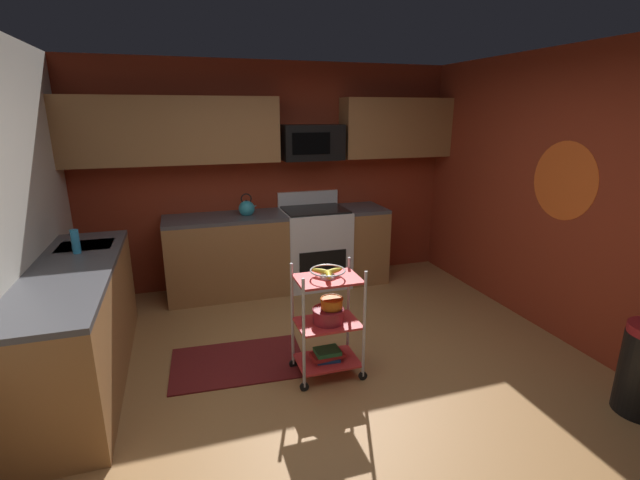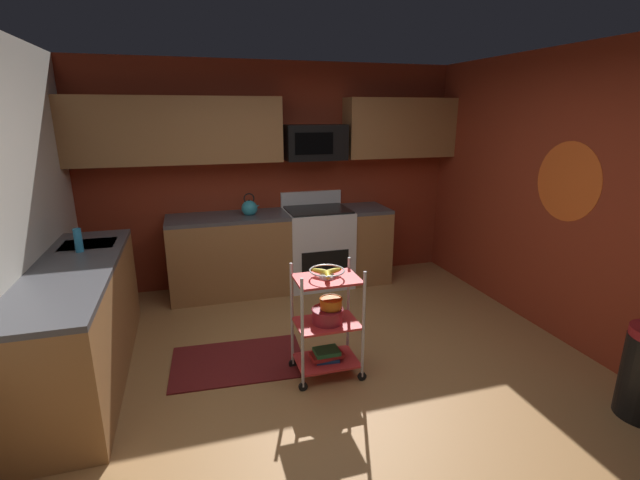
{
  "view_description": "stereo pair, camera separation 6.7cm",
  "coord_description": "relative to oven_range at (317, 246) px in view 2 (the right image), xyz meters",
  "views": [
    {
      "loc": [
        -1.07,
        -2.82,
        2.05
      ],
      "look_at": [
        -0.03,
        0.45,
        1.05
      ],
      "focal_mm": 24.98,
      "sensor_mm": 36.0,
      "label": 1
    },
    {
      "loc": [
        -1.0,
        -2.84,
        2.05
      ],
      "look_at": [
        -0.03,
        0.45,
        1.05
      ],
      "focal_mm": 24.98,
      "sensor_mm": 36.0,
      "label": 2
    }
  ],
  "objects": [
    {
      "name": "counter_run",
      "position": [
        -1.31,
        -0.64,
        -0.01
      ],
      "size": [
        3.49,
        2.77,
        0.92
      ],
      "color": "#9E6B3D",
      "rests_on": "ground"
    },
    {
      "name": "upper_cabinets",
      "position": [
        -0.53,
        0.13,
        1.37
      ],
      "size": [
        4.4,
        0.33,
        0.7
      ],
      "color": "#9E6B3D"
    },
    {
      "name": "dish_soap_bottle",
      "position": [
        -2.35,
        -0.99,
        0.54
      ],
      "size": [
        0.06,
        0.06,
        0.2
      ],
      "primitive_type": "cylinder",
      "color": "#2D8CBF",
      "rests_on": "counter_run"
    },
    {
      "name": "wall_right",
      "position": [
        1.8,
        -2.1,
        0.82
      ],
      "size": [
        0.06,
        4.8,
        2.6
      ],
      "primitive_type": "cube",
      "color": "maroon",
      "rests_on": "ground"
    },
    {
      "name": "wall_back",
      "position": [
        -0.43,
        0.33,
        0.82
      ],
      "size": [
        4.52,
        0.06,
        2.6
      ],
      "primitive_type": "cube",
      "color": "maroon",
      "rests_on": "ground"
    },
    {
      "name": "floor_rug",
      "position": [
        -1.15,
        -1.55,
        -0.47
      ],
      "size": [
        1.14,
        0.76,
        0.01
      ],
      "primitive_type": "cube",
      "rotation": [
        0.0,
        0.0,
        -0.06
      ],
      "color": "maroon",
      "rests_on": "ground"
    },
    {
      "name": "oven_range",
      "position": [
        0.0,
        0.0,
        0.0
      ],
      "size": [
        0.76,
        0.65,
        1.1
      ],
      "color": "white",
      "rests_on": "ground"
    },
    {
      "name": "rolling_cart",
      "position": [
        -0.48,
        -1.93,
        -0.03
      ],
      "size": [
        0.55,
        0.36,
        0.91
      ],
      "color": "silver",
      "rests_on": "ground"
    },
    {
      "name": "book_stack",
      "position": [
        -0.48,
        -1.93,
        -0.31
      ],
      "size": [
        0.27,
        0.17,
        0.09
      ],
      "color": "#1E4C8C",
      "rests_on": "rolling_cart"
    },
    {
      "name": "floor",
      "position": [
        -0.43,
        -2.1,
        -0.5
      ],
      "size": [
        4.4,
        4.8,
        0.04
      ],
      "primitive_type": "cube",
      "color": "#A87542",
      "rests_on": "ground"
    },
    {
      "name": "mixing_bowl_small",
      "position": [
        -0.45,
        -1.92,
        0.14
      ],
      "size": [
        0.18,
        0.18,
        0.08
      ],
      "color": "orange",
      "rests_on": "rolling_cart"
    },
    {
      "name": "microwave",
      "position": [
        -0.0,
        0.1,
        1.22
      ],
      "size": [
        0.7,
        0.39,
        0.4
      ],
      "color": "black"
    },
    {
      "name": "fruit_bowl",
      "position": [
        -0.48,
        -1.93,
        0.4
      ],
      "size": [
        0.27,
        0.27,
        0.07
      ],
      "color": "silver",
      "rests_on": "rolling_cart"
    },
    {
      "name": "wall_flower_decal",
      "position": [
        1.77,
        -1.83,
        0.97
      ],
      "size": [
        0.0,
        0.7,
        0.7
      ],
      "primitive_type": "cylinder",
      "rotation": [
        0.0,
        1.57,
        0.0
      ],
      "color": "#E5591E"
    },
    {
      "name": "kettle",
      "position": [
        -0.8,
        -0.0,
        0.52
      ],
      "size": [
        0.21,
        0.18,
        0.26
      ],
      "color": "teal",
      "rests_on": "counter_run"
    },
    {
      "name": "mixing_bowl_large",
      "position": [
        -0.48,
        -1.93,
        0.04
      ],
      "size": [
        0.25,
        0.25,
        0.11
      ],
      "color": "maroon",
      "rests_on": "rolling_cart"
    }
  ]
}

